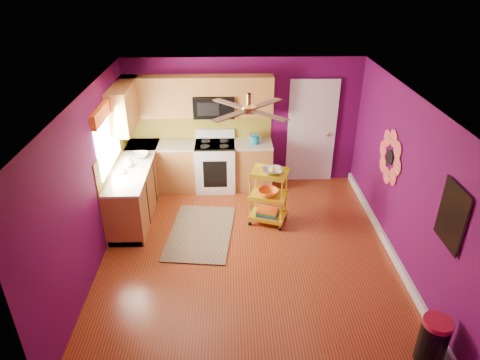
{
  "coord_description": "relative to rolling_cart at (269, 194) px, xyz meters",
  "views": [
    {
      "loc": [
        -0.27,
        -5.38,
        4.15
      ],
      "look_at": [
        -0.11,
        0.4,
        1.09
      ],
      "focal_mm": 32.0,
      "sensor_mm": 36.0,
      "label": 1
    }
  ],
  "objects": [
    {
      "name": "ground",
      "position": [
        -0.38,
        -0.86,
        -0.56
      ],
      "size": [
        5.0,
        5.0,
        0.0
      ],
      "primitive_type": "plane",
      "color": "maroon",
      "rests_on": "ground"
    },
    {
      "name": "room_envelope",
      "position": [
        -0.36,
        -0.86,
        1.07
      ],
      "size": [
        4.54,
        5.04,
        2.52
      ],
      "color": "#560948",
      "rests_on": "ground"
    },
    {
      "name": "lower_cabinets",
      "position": [
        -1.73,
        0.95,
        -0.12
      ],
      "size": [
        2.81,
        2.31,
        0.94
      ],
      "color": "#965D29",
      "rests_on": "ground"
    },
    {
      "name": "electric_range",
      "position": [
        -0.93,
        1.31,
        -0.07
      ],
      "size": [
        0.76,
        0.66,
        1.13
      ],
      "color": "white",
      "rests_on": "ground"
    },
    {
      "name": "upper_cabinetry",
      "position": [
        -1.63,
        1.31,
        1.24
      ],
      "size": [
        2.8,
        2.3,
        1.26
      ],
      "color": "#965D29",
      "rests_on": "ground"
    },
    {
      "name": "left_window",
      "position": [
        -2.6,
        0.19,
        1.18
      ],
      "size": [
        0.08,
        1.35,
        1.08
      ],
      "color": "white",
      "rests_on": "ground"
    },
    {
      "name": "panel_door",
      "position": [
        0.97,
        1.6,
        0.47
      ],
      "size": [
        0.95,
        0.11,
        2.15
      ],
      "color": "white",
      "rests_on": "ground"
    },
    {
      "name": "right_wall_art",
      "position": [
        1.84,
        -1.2,
        0.89
      ],
      "size": [
        0.04,
        2.74,
        1.04
      ],
      "color": "black",
      "rests_on": "ground"
    },
    {
      "name": "ceiling_fan",
      "position": [
        -0.38,
        -0.66,
        1.73
      ],
      "size": [
        1.01,
        1.01,
        0.26
      ],
      "color": "#BF8C3F",
      "rests_on": "ground"
    },
    {
      "name": "shag_rug",
      "position": [
        -1.15,
        -0.3,
        -0.55
      ],
      "size": [
        1.18,
        1.75,
        0.02
      ],
      "primitive_type": "cube",
      "rotation": [
        0.0,
        0.0,
        -0.11
      ],
      "color": "black",
      "rests_on": "ground"
    },
    {
      "name": "rolling_cart",
      "position": [
        0.0,
        0.0,
        0.0
      ],
      "size": [
        0.71,
        0.61,
        1.09
      ],
      "color": "yellow",
      "rests_on": "ground"
    },
    {
      "name": "trash_can",
      "position": [
        1.61,
        -2.91,
        -0.25
      ],
      "size": [
        0.37,
        0.38,
        0.62
      ],
      "color": "black",
      "rests_on": "ground"
    },
    {
      "name": "teal_kettle",
      "position": [
        -0.17,
        1.3,
        0.47
      ],
      "size": [
        0.18,
        0.18,
        0.21
      ],
      "color": "#136C94",
      "rests_on": "lower_cabinets"
    },
    {
      "name": "toaster",
      "position": [
        -0.16,
        1.38,
        0.47
      ],
      "size": [
        0.22,
        0.15,
        0.18
      ],
      "primitive_type": "cube",
      "color": "beige",
      "rests_on": "lower_cabinets"
    },
    {
      "name": "soap_bottle_a",
      "position": [
        -2.41,
        0.32,
        0.47
      ],
      "size": [
        0.08,
        0.08,
        0.18
      ],
      "primitive_type": "imported",
      "color": "#EA3F72",
      "rests_on": "lower_cabinets"
    },
    {
      "name": "soap_bottle_b",
      "position": [
        -2.37,
        0.35,
        0.47
      ],
      "size": [
        0.14,
        0.14,
        0.18
      ],
      "primitive_type": "imported",
      "color": "white",
      "rests_on": "lower_cabinets"
    },
    {
      "name": "counter_dish",
      "position": [
        -2.25,
        0.74,
        0.42
      ],
      "size": [
        0.29,
        0.29,
        0.07
      ],
      "primitive_type": "imported",
      "color": "white",
      "rests_on": "lower_cabinets"
    },
    {
      "name": "counter_cup",
      "position": [
        -2.41,
        0.09,
        0.43
      ],
      "size": [
        0.11,
        0.11,
        0.09
      ],
      "primitive_type": "imported",
      "color": "white",
      "rests_on": "lower_cabinets"
    }
  ]
}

